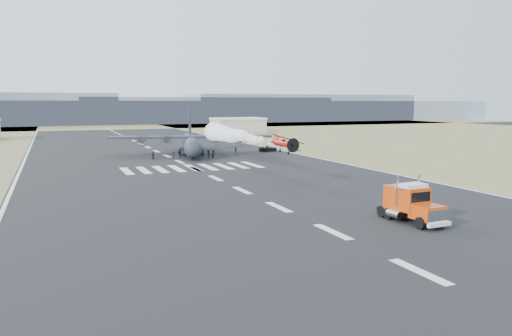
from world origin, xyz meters
TOP-DOWN VIEW (x-y plane):
  - ground at (0.00, 0.00)m, footprint 500.00×500.00m
  - scrub_far at (0.00, 230.00)m, footprint 500.00×80.00m
  - runway_markings at (0.00, 60.00)m, footprint 60.00×260.00m
  - ridge_seg_d at (0.00, 260.00)m, footprint 150.00×50.00m
  - ridge_seg_e at (65.00, 260.00)m, footprint 150.00×50.00m
  - ridge_seg_f at (130.00, 260.00)m, footprint 150.00×50.00m
  - ridge_seg_g at (195.00, 260.00)m, footprint 150.00×50.00m
  - hangar_right at (46.00, 150.00)m, footprint 20.50×12.50m
  - semi_truck at (9.34, 0.43)m, footprint 3.22×8.83m
  - aerobatic_biplane at (7.37, 25.96)m, footprint 5.71×5.28m
  - smoke_trail at (6.10, 50.12)m, footprint 3.70×29.46m
  - transport_aircraft at (6.24, 74.05)m, footprint 37.05×30.30m
  - support_vehicle at (25.75, 73.59)m, footprint 5.25×3.48m
  - crew_a at (3.28, 68.16)m, footprint 0.77×0.81m
  - crew_b at (7.29, 64.01)m, footprint 0.66×0.95m
  - crew_c at (0.04, 65.44)m, footprint 0.56×1.08m
  - crew_d at (15.71, 69.71)m, footprint 0.97×1.12m
  - crew_e at (-4.15, 66.77)m, footprint 0.90×0.76m
  - crew_f at (2.33, 69.43)m, footprint 1.41×1.66m
  - crew_g at (6.96, 67.02)m, footprint 0.70×0.75m
  - crew_h at (8.43, 63.75)m, footprint 1.02×0.95m

SIDE VIEW (x-z plane):
  - ground at x=0.00m, z-range 0.00..0.00m
  - scrub_far at x=0.00m, z-range 0.00..0.00m
  - runway_markings at x=0.00m, z-range 0.00..0.01m
  - support_vehicle at x=25.75m, z-range 0.00..1.34m
  - crew_e at x=-4.15m, z-range 0.00..1.58m
  - crew_g at x=6.96m, z-range 0.00..1.61m
  - crew_c at x=0.04m, z-range 0.00..1.63m
  - crew_d at x=15.71m, z-range 0.00..1.70m
  - crew_a at x=3.28m, z-range 0.00..1.75m
  - crew_f at x=2.33m, z-range 0.00..1.79m
  - crew_h at x=8.43m, z-range 0.00..1.79m
  - crew_b at x=7.29m, z-range 0.00..1.81m
  - semi_truck at x=9.34m, z-range -0.03..3.91m
  - transport_aircraft at x=6.24m, z-range -2.61..8.16m
  - hangar_right at x=46.00m, z-range 0.06..5.96m
  - aerobatic_biplane at x=7.37m, z-range 4.61..7.64m
  - smoke_trail at x=6.10m, z-range 4.48..8.18m
  - ridge_seg_d at x=0.00m, z-range 0.00..13.00m
  - ridge_seg_g at x=195.00m, z-range 0.00..13.00m
  - ridge_seg_e at x=65.00m, z-range 0.00..15.00m
  - ridge_seg_f at x=130.00m, z-range 0.00..17.00m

